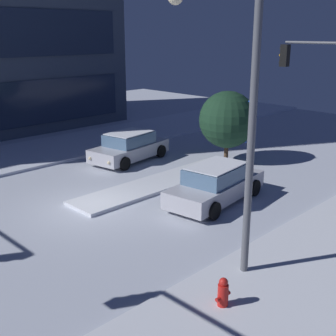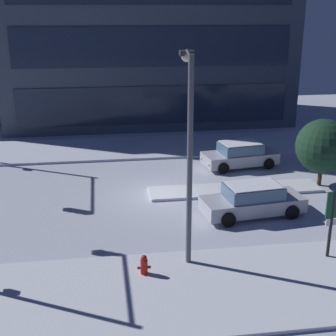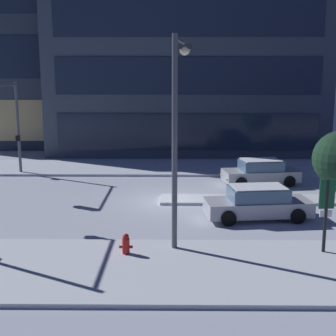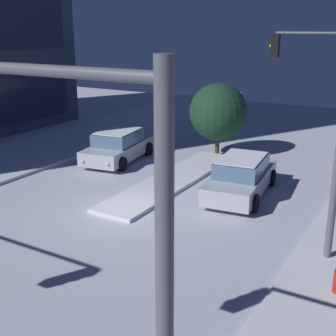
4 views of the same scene
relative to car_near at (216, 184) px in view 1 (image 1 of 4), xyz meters
The scene contains 8 objects.
ground 4.86m from the car_near, 143.96° to the left, with size 52.00×52.00×0.00m, color silver.
curb_strip_near 7.04m from the car_near, 123.69° to the right, with size 52.00×5.20×0.14m, color silver.
median_strip 3.09m from the car_near, 89.38° to the left, with size 9.00×1.80×0.14m, color silver.
car_near is the anchor object (origin of this frame).
car_far 7.00m from the car_near, 78.61° to the left, with size 4.66×2.59×1.49m.
street_lamp_arched 6.48m from the car_near, 139.29° to the right, with size 0.79×3.40×7.74m.
fire_hydrant 7.20m from the car_near, 139.57° to the right, with size 0.48×0.26×0.88m.
decorated_tree_median 5.89m from the car_near, 33.72° to the left, with size 2.88×2.87×3.63m.
Camera 1 is at (-9.00, -13.05, 6.43)m, focal length 47.29 mm.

